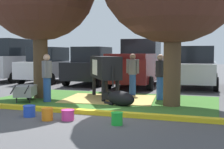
{
  "coord_description": "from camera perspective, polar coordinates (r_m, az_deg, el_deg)",
  "views": [
    {
      "loc": [
        3.32,
        -7.89,
        1.71
      ],
      "look_at": [
        -0.39,
        2.82,
        0.9
      ],
      "focal_mm": 49.23,
      "sensor_mm": 36.0,
      "label": 1
    }
  ],
  "objects": [
    {
      "name": "ground_plane",
      "position": [
        8.72,
        -3.67,
        -7.22
      ],
      "size": [
        80.0,
        80.0,
        0.0
      ],
      "primitive_type": "plane",
      "color": "#4C4C4F"
    },
    {
      "name": "grass_island",
      "position": [
        10.94,
        -1.67,
        -4.85
      ],
      "size": [
        7.8,
        4.4,
        0.02
      ],
      "primitive_type": "cube",
      "color": "#386B28",
      "rests_on": "ground"
    },
    {
      "name": "curb_yellow",
      "position": [
        8.81,
        -7.13,
        -6.74
      ],
      "size": [
        9.0,
        0.24,
        0.12
      ],
      "primitive_type": "cube",
      "color": "yellow",
      "rests_on": "ground"
    },
    {
      "name": "hay_bedding",
      "position": [
        11.18,
        -0.5,
        -4.58
      ],
      "size": [
        3.47,
        2.77,
        0.04
      ],
      "primitive_type": "cube",
      "rotation": [
        0.0,
        0.0,
        0.12
      ],
      "color": "tan",
      "rests_on": "ground"
    },
    {
      "name": "cow_holstein",
      "position": [
        11.44,
        -1.45,
        1.3
      ],
      "size": [
        2.06,
        2.8,
        1.61
      ],
      "color": "black",
      "rests_on": "ground"
    },
    {
      "name": "calf_lying",
      "position": [
        9.89,
        1.43,
        -4.46
      ],
      "size": [
        1.31,
        0.9,
        0.48
      ],
      "color": "black",
      "rests_on": "ground"
    },
    {
      "name": "person_handler",
      "position": [
        10.78,
        -11.99,
        -0.34
      ],
      "size": [
        0.34,
        0.51,
        1.66
      ],
      "color": "#23478C",
      "rests_on": "ground"
    },
    {
      "name": "person_visitor_near",
      "position": [
        12.1,
        3.85,
        0.24
      ],
      "size": [
        0.53,
        0.34,
        1.67
      ],
      "color": "#23478C",
      "rests_on": "ground"
    },
    {
      "name": "person_visitor_far",
      "position": [
        11.1,
        8.95,
        -0.19
      ],
      "size": [
        0.34,
        0.49,
        1.66
      ],
      "color": "#23478C",
      "rests_on": "ground"
    },
    {
      "name": "wheelbarrow",
      "position": [
        10.99,
        -15.75,
        -2.98
      ],
      "size": [
        0.97,
        1.6,
        0.63
      ],
      "color": "gray",
      "rests_on": "ground"
    },
    {
      "name": "bucket_blue",
      "position": [
        8.53,
        -15.1,
        -6.53
      ],
      "size": [
        0.34,
        0.34,
        0.3
      ],
      "color": "blue",
      "rests_on": "ground"
    },
    {
      "name": "bucket_orange",
      "position": [
        7.97,
        -11.93,
        -7.18
      ],
      "size": [
        0.31,
        0.31,
        0.31
      ],
      "color": "orange",
      "rests_on": "ground"
    },
    {
      "name": "bucket_pink",
      "position": [
        7.9,
        -8.21,
        -7.39
      ],
      "size": [
        0.34,
        0.34,
        0.27
      ],
      "color": "#EA3893",
      "rests_on": "ground"
    },
    {
      "name": "bucket_green",
      "position": [
        7.32,
        0.93,
        -8.13
      ],
      "size": [
        0.29,
        0.29,
        0.31
      ],
      "color": "green",
      "rests_on": "ground"
    },
    {
      "name": "suv_black",
      "position": [
        19.64,
        -17.72,
        2.6
      ],
      "size": [
        2.2,
        4.64,
        2.52
      ],
      "color": "#B7B7BC",
      "rests_on": "ground"
    },
    {
      "name": "hatchback_white",
      "position": [
        18.07,
        -11.68,
        1.7
      ],
      "size": [
        2.1,
        4.44,
        2.02
      ],
      "color": "silver",
      "rests_on": "ground"
    },
    {
      "name": "sedan_red",
      "position": [
        16.85,
        -3.67,
        1.61
      ],
      "size": [
        2.1,
        4.44,
        2.02
      ],
      "color": "black",
      "rests_on": "ground"
    },
    {
      "name": "pickup_truck_maroon",
      "position": [
        15.91,
        4.82,
        1.92
      ],
      "size": [
        2.31,
        5.44,
        2.42
      ],
      "color": "maroon",
      "rests_on": "ground"
    },
    {
      "name": "sedan_silver",
      "position": [
        15.67,
        15.44,
        1.28
      ],
      "size": [
        2.1,
        4.44,
        2.02
      ],
      "color": "silver",
      "rests_on": "ground"
    }
  ]
}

